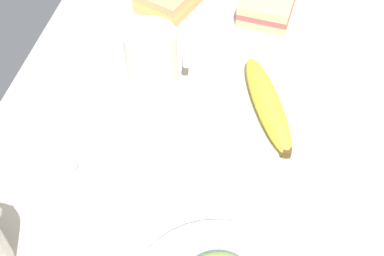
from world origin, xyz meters
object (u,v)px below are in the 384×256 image
(sandwich_main, at_px, (267,5))
(spoon, at_px, (53,171))
(coffee_mug_black, at_px, (152,58))
(banana, at_px, (268,104))

(sandwich_main, height_order, spoon, sandwich_main)
(coffee_mug_black, height_order, spoon, coffee_mug_black)
(banana, bearing_deg, sandwich_main, 8.05)
(banana, height_order, spoon, banana)
(banana, xyz_separation_m, spoon, (-0.18, 0.29, -0.02))
(sandwich_main, distance_m, banana, 0.24)
(coffee_mug_black, xyz_separation_m, banana, (-0.03, -0.19, -0.03))
(spoon, bearing_deg, sandwich_main, -31.04)
(coffee_mug_black, xyz_separation_m, spoon, (-0.21, 0.09, -0.05))
(sandwich_main, bearing_deg, spoon, 148.96)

